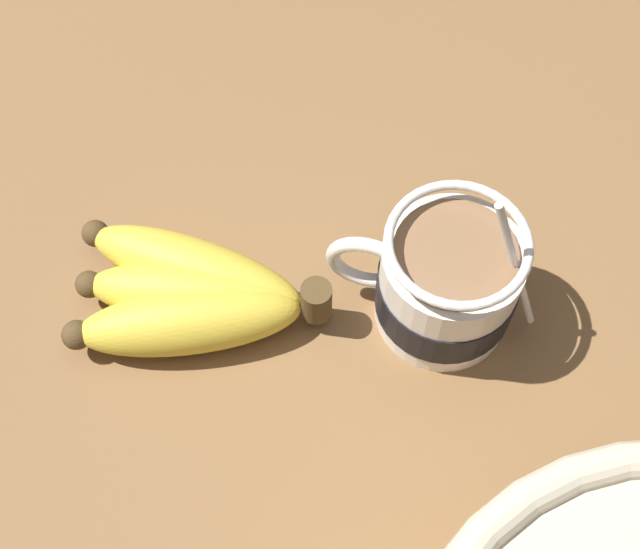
{
  "coord_description": "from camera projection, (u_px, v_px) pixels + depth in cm",
  "views": [
    {
      "loc": [
        -2.18,
        25.18,
        55.9
      ],
      "look_at": [
        3.98,
        -0.49,
        6.77
      ],
      "focal_mm": 50.0,
      "sensor_mm": 36.0,
      "label": 1
    }
  ],
  "objects": [
    {
      "name": "table",
      "position": [
        376.0,
        331.0,
        0.6
      ],
      "size": [
        112.91,
        112.91,
        2.72
      ],
      "color": "brown",
      "rests_on": "ground"
    },
    {
      "name": "coffee_mug",
      "position": [
        446.0,
        283.0,
        0.56
      ],
      "size": [
        13.75,
        8.88,
        13.67
      ],
      "color": "white",
      "rests_on": "table"
    },
    {
      "name": "banana_bunch",
      "position": [
        193.0,
        294.0,
        0.57
      ],
      "size": [
        17.59,
        11.36,
        4.35
      ],
      "color": "#4C381E",
      "rests_on": "table"
    }
  ]
}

